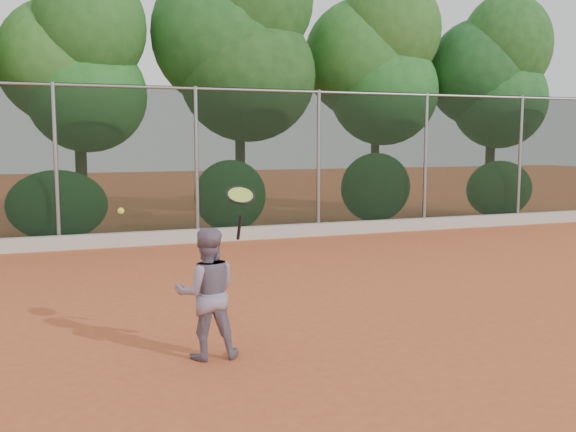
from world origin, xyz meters
name	(u,v)px	position (x,y,z in m)	size (l,w,h in m)	color
ground	(315,322)	(0.00, 0.00, 0.00)	(80.00, 80.00, 0.00)	#BF562D
concrete_curb	(199,236)	(0.00, 6.82, 0.15)	(24.00, 0.20, 0.30)	#B9B5AB
tennis_player	(207,293)	(-1.60, -0.85, 0.70)	(0.68, 0.53, 1.40)	gray
chainlink_fence	(197,160)	(0.00, 7.00, 1.86)	(24.09, 0.09, 3.50)	black
foliage_backdrop	(156,55)	(-0.55, 8.98, 4.40)	(23.70, 3.63, 7.55)	#3B2616
tennis_racket	(240,199)	(-1.25, -0.95, 1.70)	(0.34, 0.31, 0.59)	black
tennis_ball_in_flight	(121,211)	(-2.47, -0.97, 1.62)	(0.06, 0.06, 0.06)	#F3F437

